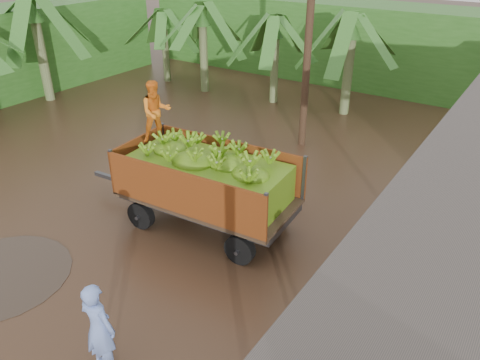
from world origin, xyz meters
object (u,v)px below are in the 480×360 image
man_grey (327,356)px  utility_pole (310,18)px  banana_trailer (206,180)px  man_blue (99,328)px

man_grey → utility_pole: size_ratio=0.20×
banana_trailer → man_grey: (4.41, -2.79, -0.44)m
banana_trailer → man_grey: 5.24m
man_grey → man_blue: bearing=-14.4°
banana_trailer → man_grey: size_ratio=3.54×
banana_trailer → man_blue: bearing=-79.0°
banana_trailer → utility_pole: 6.46m
utility_pole → man_blue: bearing=-81.2°
man_blue → utility_pole: bearing=-84.6°
banana_trailer → man_grey: bearing=-36.4°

